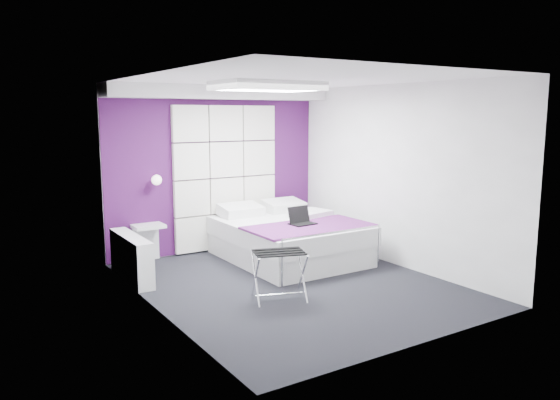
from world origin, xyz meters
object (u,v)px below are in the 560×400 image
object	(u,v)px
bed	(288,238)
nightstand	(148,226)
luggage_rack	(279,276)
laptop	(301,220)
radiator	(131,258)
wall_lamp	(156,180)

from	to	relation	value
bed	nightstand	size ratio (longest dim) A/B	4.86
luggage_rack	laptop	bearing A→B (deg)	64.08
bed	laptop	size ratio (longest dim) A/B	6.03
bed	nightstand	world-z (taller)	bed
luggage_rack	radiator	bearing A→B (deg)	144.19
laptop	nightstand	bearing A→B (deg)	139.62
nightstand	laptop	distance (m)	2.25
wall_lamp	luggage_rack	xyz separation A→B (m)	(0.59, -2.46, -0.93)
bed	luggage_rack	bearing A→B (deg)	-126.66
nightstand	bed	bearing A→B (deg)	-27.52
luggage_rack	bed	bearing A→B (deg)	71.64
nightstand	luggage_rack	distance (m)	2.55
radiator	bed	world-z (taller)	bed
wall_lamp	radiator	distance (m)	1.35
wall_lamp	laptop	size ratio (longest dim) A/B	0.42
radiator	luggage_rack	xyz separation A→B (m)	(1.23, -1.70, -0.01)
radiator	laptop	world-z (taller)	laptop
bed	nightstand	bearing A→B (deg)	152.48
wall_lamp	nightstand	world-z (taller)	wall_lamp
nightstand	laptop	world-z (taller)	laptop
radiator	nightstand	xyz separation A→B (m)	(0.49, 0.72, 0.24)
wall_lamp	bed	distance (m)	2.15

